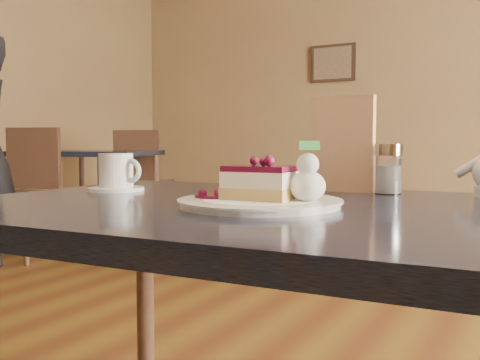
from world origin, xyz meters
The scene contains 10 objects.
main_table centered at (0.06, 0.21, 0.65)m, with size 1.20×0.83×0.73m.
dessert_plate centered at (0.06, 0.17, 0.73)m, with size 0.27×0.27×0.01m, color white.
cheesecake_slice centered at (0.06, 0.17, 0.77)m, with size 0.12×0.09×0.06m.
whipped_cream centered at (0.14, 0.18, 0.77)m, with size 0.06×0.06×0.05m.
berry_sauce centered at (-0.02, 0.16, 0.74)m, with size 0.08×0.08×0.01m, color #460A2B.
coffee_set centered at (-0.36, 0.28, 0.77)m, with size 0.14×0.13×0.09m.
menu_card centered at (0.10, 0.51, 0.83)m, with size 0.14×0.03×0.21m, color beige.
sugar_shaker centered at (0.20, 0.49, 0.78)m, with size 0.06×0.06×0.11m.
napkin_stack centered at (-0.07, 0.48, 0.75)m, with size 0.12×0.12×0.05m, color white.
bg_table_far_left centered at (-2.78, 2.63, 0.07)m, with size 1.23×1.87×1.24m.
Camera 1 is at (0.48, -0.65, 0.84)m, focal length 40.00 mm.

